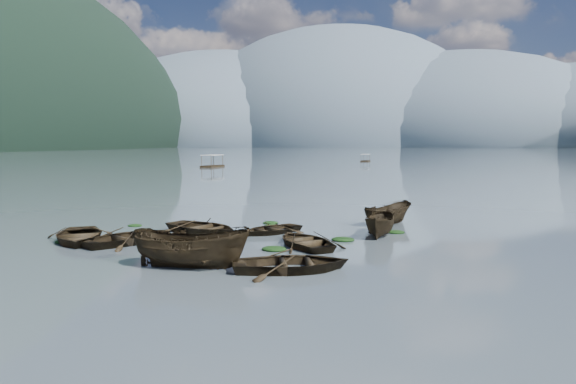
% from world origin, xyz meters
% --- Properties ---
extents(ground_plane, '(2400.00, 2400.00, 0.00)m').
position_xyz_m(ground_plane, '(0.00, 0.00, 0.00)').
color(ground_plane, '#48535A').
extents(haze_mtn_a, '(520.00, 520.00, 280.00)m').
position_xyz_m(haze_mtn_a, '(-260.00, 900.00, 0.00)').
color(haze_mtn_a, '#475666').
rests_on(haze_mtn_a, ground).
extents(haze_mtn_b, '(520.00, 520.00, 340.00)m').
position_xyz_m(haze_mtn_b, '(-60.00, 900.00, 0.00)').
color(haze_mtn_b, '#475666').
rests_on(haze_mtn_b, ground).
extents(haze_mtn_c, '(520.00, 520.00, 260.00)m').
position_xyz_m(haze_mtn_c, '(140.00, 900.00, 0.00)').
color(haze_mtn_c, '#475666').
rests_on(haze_mtn_c, ground).
extents(haze_mtn_d, '(520.00, 520.00, 220.00)m').
position_xyz_m(haze_mtn_d, '(320.00, 900.00, 0.00)').
color(haze_mtn_d, '#475666').
rests_on(haze_mtn_d, ground).
extents(rowboat_0, '(5.25, 5.83, 0.99)m').
position_xyz_m(rowboat_0, '(-9.63, 4.58, 0.00)').
color(rowboat_0, black).
rests_on(rowboat_0, ground).
extents(rowboat_1, '(5.25, 5.66, 0.96)m').
position_xyz_m(rowboat_1, '(-6.93, 4.60, 0.00)').
color(rowboat_1, black).
rests_on(rowboat_1, ground).
extents(rowboat_2, '(4.99, 1.93, 1.92)m').
position_xyz_m(rowboat_2, '(-1.98, 0.18, 0.00)').
color(rowboat_2, black).
rests_on(rowboat_2, ground).
extents(rowboat_3, '(4.90, 5.24, 0.88)m').
position_xyz_m(rowboat_3, '(1.96, 5.36, 0.00)').
color(rowboat_3, black).
rests_on(rowboat_3, ground).
extents(rowboat_4, '(5.42, 4.52, 0.96)m').
position_xyz_m(rowboat_4, '(2.07, 0.40, 0.00)').
color(rowboat_4, black).
rests_on(rowboat_4, ground).
extents(rowboat_5, '(1.99, 4.02, 1.49)m').
position_xyz_m(rowboat_5, '(5.62, 8.71, 0.00)').
color(rowboat_5, black).
rests_on(rowboat_5, ground).
extents(rowboat_6, '(5.85, 5.29, 0.99)m').
position_xyz_m(rowboat_6, '(-4.25, 8.11, 0.00)').
color(rowboat_6, black).
rests_on(rowboat_6, ground).
extents(rowboat_7, '(4.52, 4.69, 0.79)m').
position_xyz_m(rowboat_7, '(-0.41, 8.67, 0.00)').
color(rowboat_7, black).
rests_on(rowboat_7, ground).
extents(rowboat_8, '(3.78, 4.13, 1.58)m').
position_xyz_m(rowboat_8, '(6.12, 12.87, 0.00)').
color(rowboat_8, black).
rests_on(rowboat_8, ground).
extents(weed_clump_0, '(1.04, 0.85, 0.23)m').
position_xyz_m(weed_clump_0, '(-10.08, 4.13, 0.00)').
color(weed_clump_0, black).
rests_on(weed_clump_0, ground).
extents(weed_clump_1, '(1.00, 0.80, 0.22)m').
position_xyz_m(weed_clump_1, '(-2.31, 0.91, 0.00)').
color(weed_clump_1, black).
rests_on(weed_clump_1, ground).
extents(weed_clump_2, '(1.18, 0.94, 0.25)m').
position_xyz_m(weed_clump_2, '(0.66, 4.08, 0.00)').
color(weed_clump_2, black).
rests_on(weed_clump_2, ground).
extents(weed_clump_3, '(1.00, 0.84, 0.22)m').
position_xyz_m(weed_clump_3, '(-0.73, 10.78, 0.00)').
color(weed_clump_3, black).
rests_on(weed_clump_3, ground).
extents(weed_clump_4, '(1.20, 0.95, 0.25)m').
position_xyz_m(weed_clump_4, '(3.71, 7.00, 0.00)').
color(weed_clump_4, black).
rests_on(weed_clump_4, ground).
extents(weed_clump_5, '(0.88, 0.71, 0.19)m').
position_xyz_m(weed_clump_5, '(-9.03, 9.63, 0.00)').
color(weed_clump_5, black).
rests_on(weed_clump_5, ground).
extents(weed_clump_6, '(0.98, 0.81, 0.20)m').
position_xyz_m(weed_clump_6, '(-1.12, 12.01, 0.00)').
color(weed_clump_6, black).
rests_on(weed_clump_6, ground).
extents(weed_clump_7, '(1.01, 0.81, 0.22)m').
position_xyz_m(weed_clump_7, '(6.48, 9.78, 0.00)').
color(weed_clump_7, black).
rests_on(weed_clump_7, ground).
extents(pontoon_left, '(3.58, 6.85, 2.51)m').
position_xyz_m(pontoon_left, '(-28.54, 85.49, 0.00)').
color(pontoon_left, black).
rests_on(pontoon_left, ground).
extents(pontoon_centre, '(2.85, 5.37, 1.96)m').
position_xyz_m(pontoon_centre, '(2.91, 125.52, 0.00)').
color(pontoon_centre, black).
rests_on(pontoon_centre, ground).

